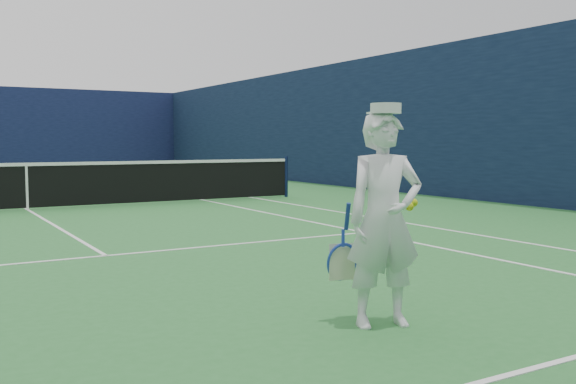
% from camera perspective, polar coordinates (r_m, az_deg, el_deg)
% --- Properties ---
extents(ground, '(80.00, 80.00, 0.00)m').
position_cam_1_polar(ground, '(14.77, -22.14, -1.48)').
color(ground, '#2A6F31').
rests_on(ground, ground).
extents(court_markings, '(11.03, 23.83, 0.01)m').
position_cam_1_polar(court_markings, '(14.77, -22.14, -1.46)').
color(court_markings, white).
rests_on(court_markings, ground).
extents(windscreen_fence, '(20.12, 36.12, 4.00)m').
position_cam_1_polar(windscreen_fence, '(14.71, -22.38, 6.29)').
color(windscreen_fence, '#0F153A').
rests_on(windscreen_fence, ground).
extents(tennis_net, '(12.88, 0.09, 1.07)m').
position_cam_1_polar(tennis_net, '(14.73, -22.21, 0.67)').
color(tennis_net, '#141E4C').
rests_on(tennis_net, ground).
extents(tennis_player, '(0.73, 0.64, 1.76)m').
position_cam_1_polar(tennis_player, '(5.10, 8.55, -2.35)').
color(tennis_player, white).
rests_on(tennis_player, ground).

